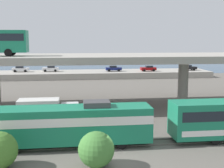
{
  "coord_description": "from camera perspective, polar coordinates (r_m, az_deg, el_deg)",
  "views": [
    {
      "loc": [
        -2.44,
        -22.66,
        9.73
      ],
      "look_at": [
        2.15,
        14.43,
        4.17
      ],
      "focal_mm": 47.91,
      "sensor_mm": 36.0,
      "label": 1
    }
  ],
  "objects": [
    {
      "name": "pier_parking_lot",
      "position": [
        78.22,
        -5.23,
        1.85
      ],
      "size": [
        65.62,
        10.59,
        1.55
      ],
      "primitive_type": "cube",
      "color": "#9E998E",
      "rests_on": "ground_plane"
    },
    {
      "name": "parked_car_4",
      "position": [
        78.04,
        0.28,
        3.01
      ],
      "size": [
        4.11,
        1.91,
        1.5
      ],
      "color": "navy",
      "rests_on": "pier_parking_lot"
    },
    {
      "name": "harbor_water",
      "position": [
        101.16,
        -5.66,
        2.9
      ],
      "size": [
        140.0,
        36.0,
        0.01
      ],
      "primitive_type": "cube",
      "color": "navy",
      "rests_on": "ground_plane"
    },
    {
      "name": "parked_car_1",
      "position": [
        80.05,
        -17.07,
        2.78
      ],
      "size": [
        4.13,
        1.96,
        1.5
      ],
      "color": "silver",
      "rests_on": "pier_parking_lot"
    },
    {
      "name": "service_truck_west",
      "position": [
        35.05,
        -12.34,
        -5.1
      ],
      "size": [
        6.8,
        2.46,
        3.04
      ],
      "color": "silver",
      "rests_on": "ground_plane"
    },
    {
      "name": "train_locomotive",
      "position": [
        27.75,
        -9.85,
        -7.44
      ],
      "size": [
        16.11,
        3.04,
        4.18
      ],
      "rotation": [
        0.0,
        0.0,
        3.14
      ],
      "color": "#197A56",
      "rests_on": "ground_plane"
    },
    {
      "name": "rail_strip_far",
      "position": [
        29.17,
        -1.9,
        -10.91
      ],
      "size": [
        110.0,
        0.12,
        0.12
      ],
      "primitive_type": "cube",
      "color": "#59544C",
      "rests_on": "ground_plane"
    },
    {
      "name": "parked_car_3",
      "position": [
        78.66,
        6.96,
        2.99
      ],
      "size": [
        4.03,
        1.91,
        1.5
      ],
      "rotation": [
        0.0,
        0.0,
        3.14
      ],
      "color": "maroon",
      "rests_on": "pier_parking_lot"
    },
    {
      "name": "parked_car_2",
      "position": [
        82.86,
        14.27,
        3.07
      ],
      "size": [
        4.44,
        1.88,
        1.5
      ],
      "color": "black",
      "rests_on": "pier_parking_lot"
    },
    {
      "name": "rail_strip_near",
      "position": [
        27.77,
        -1.61,
        -11.93
      ],
      "size": [
        110.0,
        0.12,
        0.12
      ],
      "primitive_type": "cube",
      "color": "#59544C",
      "rests_on": "ground_plane"
    },
    {
      "name": "ground_plane",
      "position": [
        24.79,
        -0.87,
        -14.66
      ],
      "size": [
        260.0,
        260.0,
        0.0
      ],
      "primitive_type": "plane",
      "color": "#605B54"
    },
    {
      "name": "shrub_right",
      "position": [
        23.45,
        -3.02,
        -12.36
      ],
      "size": [
        2.81,
        2.81,
        2.81
      ],
      "primitive_type": "sphere",
      "color": "#407B35",
      "rests_on": "ground_plane"
    },
    {
      "name": "highway_overpass",
      "position": [
        42.83,
        -3.79,
        4.65
      ],
      "size": [
        96.0,
        12.26,
        7.57
      ],
      "color": "#9E998E",
      "rests_on": "ground_plane"
    },
    {
      "name": "parked_car_5",
      "position": [
        78.9,
        -11.63,
        2.9
      ],
      "size": [
        4.14,
        1.92,
        1.5
      ],
      "rotation": [
        0.0,
        0.0,
        3.14
      ],
      "color": "silver",
      "rests_on": "pier_parking_lot"
    }
  ]
}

